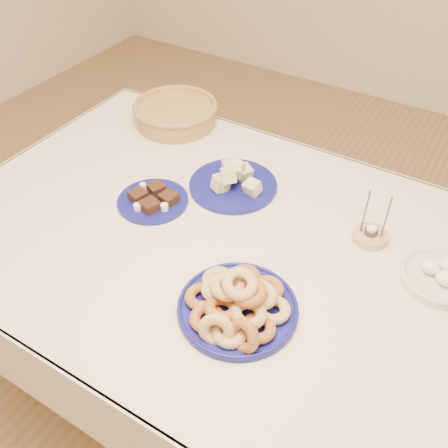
{
  "coord_description": "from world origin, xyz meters",
  "views": [
    {
      "loc": [
        0.5,
        -0.87,
        1.72
      ],
      "look_at": [
        0.0,
        -0.05,
        0.85
      ],
      "focal_mm": 40.0,
      "sensor_mm": 36.0,
      "label": 1
    }
  ],
  "objects": [
    {
      "name": "ground",
      "position": [
        0.0,
        0.0,
        0.0
      ],
      "size": [
        5.0,
        5.0,
        0.0
      ],
      "primitive_type": "plane",
      "color": "olive",
      "rests_on": "ground"
    },
    {
      "name": "dining_table",
      "position": [
        0.0,
        0.0,
        0.64
      ],
      "size": [
        1.71,
        1.11,
        0.75
      ],
      "color": "brown",
      "rests_on": "ground"
    },
    {
      "name": "donut_platter",
      "position": [
        0.14,
        -0.21,
        0.78
      ],
      "size": [
        0.34,
        0.34,
        0.13
      ],
      "rotation": [
        0.0,
        0.0,
        0.17
      ],
      "color": "navy",
      "rests_on": "dining_table"
    },
    {
      "name": "melon_plate",
      "position": [
        -0.12,
        0.21,
        0.78
      ],
      "size": [
        0.34,
        0.34,
        0.1
      ],
      "rotation": [
        0.0,
        0.0,
        -0.24
      ],
      "color": "navy",
      "rests_on": "dining_table"
    },
    {
      "name": "brownie_plate",
      "position": [
        -0.29,
        0.02,
        0.76
      ],
      "size": [
        0.25,
        0.25,
        0.04
      ],
      "rotation": [
        0.0,
        0.0,
        -0.16
      ],
      "color": "navy",
      "rests_on": "dining_table"
    },
    {
      "name": "wicker_basket",
      "position": [
        -0.51,
        0.43,
        0.79
      ],
      "size": [
        0.37,
        0.37,
        0.08
      ],
      "rotation": [
        0.0,
        0.0,
        -0.21
      ],
      "color": "olive",
      "rests_on": "dining_table"
    },
    {
      "name": "candle_holder",
      "position": [
        0.32,
        0.2,
        0.77
      ],
      "size": [
        0.11,
        0.11,
        0.16
      ],
      "rotation": [
        0.0,
        0.0,
        0.13
      ],
      "color": "tan",
      "rests_on": "dining_table"
    },
    {
      "name": "egg_bowl",
      "position": [
        0.53,
        0.14,
        0.77
      ],
      "size": [
        0.24,
        0.24,
        0.06
      ],
      "rotation": [
        0.0,
        0.0,
        -0.24
      ],
      "color": "beige",
      "rests_on": "dining_table"
    }
  ]
}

